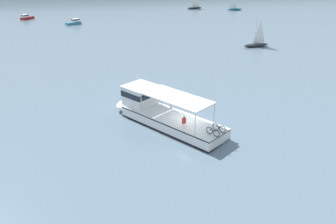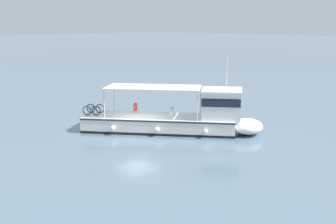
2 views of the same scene
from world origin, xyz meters
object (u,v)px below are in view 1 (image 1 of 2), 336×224
object	(u,v)px
motorboat_horizon_east	(26,17)
sailboat_near_port	(235,8)
ferry_main	(160,113)
sailboat_horizon_west	(194,7)
motorboat_off_stern	(74,22)
sailboat_far_left	(256,44)

from	to	relation	value
motorboat_horizon_east	sailboat_near_port	distance (m)	59.37
motorboat_horizon_east	sailboat_near_port	world-z (taller)	sailboat_near_port
ferry_main	sailboat_horizon_west	size ratio (longest dim) A/B	2.25
motorboat_off_stern	sailboat_far_left	bearing A→B (deg)	-42.43
ferry_main	motorboat_horizon_east	size ratio (longest dim) A/B	3.38
sailboat_horizon_west	sailboat_near_port	world-z (taller)	same
motorboat_horizon_east	sailboat_horizon_west	size ratio (longest dim) A/B	0.67
motorboat_horizon_east	motorboat_off_stern	distance (m)	15.96
ferry_main	motorboat_horizon_east	bearing A→B (deg)	108.50
motorboat_horizon_east	sailboat_near_port	xyz separation A→B (m)	(59.21, 4.35, -0.00)
motorboat_off_stern	motorboat_horizon_east	bearing A→B (deg)	140.56
ferry_main	sailboat_far_left	bearing A→B (deg)	49.25
ferry_main	motorboat_off_stern	xyz separation A→B (m)	(-9.92, 56.34, -0.47)
sailboat_horizon_west	sailboat_near_port	bearing A→B (deg)	-23.54
sailboat_far_left	sailboat_horizon_west	xyz separation A→B (m)	(2.93, 49.29, 0.00)
motorboat_horizon_east	sailboat_far_left	xyz separation A→B (m)	(45.03, -40.04, -0.00)
motorboat_off_stern	sailboat_horizon_west	xyz separation A→B (m)	(35.63, 19.39, -0.00)
ferry_main	motorboat_horizon_east	world-z (taller)	ferry_main
ferry_main	sailboat_horizon_west	distance (m)	79.98
motorboat_horizon_east	sailboat_horizon_west	xyz separation A→B (m)	(47.96, 9.25, -0.00)
ferry_main	sailboat_near_port	world-z (taller)	sailboat_near_port
sailboat_near_port	motorboat_off_stern	bearing A→B (deg)	-162.83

